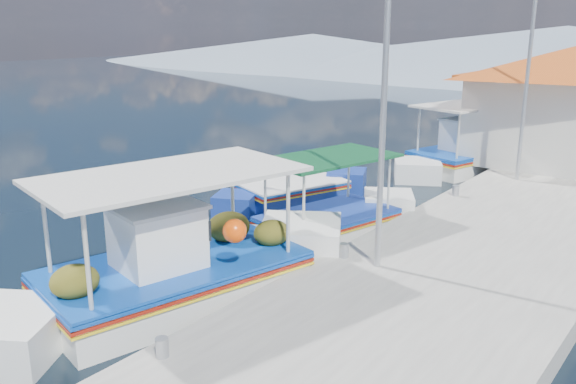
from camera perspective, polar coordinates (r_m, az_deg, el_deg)
The scene contains 9 objects.
ground at distance 14.03m, azimuth -12.68°, elevation -6.83°, with size 160.00×160.00×0.00m, color black.
quay at distance 15.62m, azimuth 19.79°, elevation -4.08°, with size 5.00×44.00×0.50m, color #AFADA3.
bollards at distance 15.54m, azimuth 11.70°, elevation -2.01°, with size 0.20×17.20×0.30m.
main_caique at distance 12.08m, azimuth -10.36°, elevation -7.58°, with size 3.86×8.51×2.88m.
caique_green_canopy at distance 15.41m, azimuth 3.86°, elevation -3.04°, with size 2.83×6.11×2.35m.
caique_blue_hull at distance 18.38m, azimuth 0.58°, elevation -0.20°, with size 2.89×5.29×1.00m.
caique_far at distance 23.63m, azimuth 16.59°, elevation 3.28°, with size 3.69×7.49×2.73m.
lamp_post_near at distance 11.72m, azimuth 8.64°, elevation 8.53°, with size 1.21×0.14×6.00m.
lamp_post_far at distance 20.05m, azimuth 21.44°, elevation 10.47°, with size 1.21×0.14×6.00m.
Camera 1 is at (10.11, -8.20, 5.23)m, focal length 37.67 mm.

